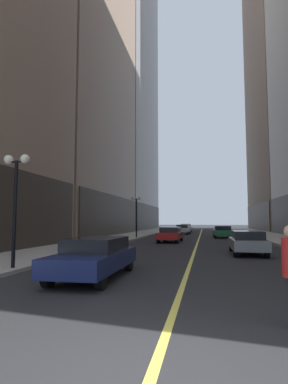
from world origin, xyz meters
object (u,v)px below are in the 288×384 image
(street_lamp_left_near, at_px, (16,185))
(car_navy, at_px, (95,256))
(street_lamp_left_far, at_px, (136,208))
(car_silver, at_px, (186,228))
(car_white, at_px, (183,229))
(car_red, at_px, (170,234))
(car_grey, at_px, (247,242))
(car_green, at_px, (222,231))

(street_lamp_left_near, bearing_deg, car_navy, -10.01)
(car_navy, distance_m, street_lamp_left_far, 22.70)
(car_silver, height_order, street_lamp_left_near, street_lamp_left_near)
(car_white, bearing_deg, car_navy, -90.93)
(car_red, height_order, street_lamp_left_near, street_lamp_left_near)
(car_grey, xyz_separation_m, car_white, (-5.40, 26.00, -0.00))
(car_red, distance_m, street_lamp_left_far, 6.48)
(car_navy, relative_size, street_lamp_left_near, 1.08)
(car_red, bearing_deg, car_navy, -91.92)
(car_silver, bearing_deg, car_grey, -81.05)
(car_green, xyz_separation_m, car_white, (-4.92, 8.57, -0.00))
(car_green, distance_m, car_silver, 18.26)
(car_navy, relative_size, street_lamp_left_far, 1.08)
(street_lamp_left_near, distance_m, street_lamp_left_far, 21.69)
(car_grey, relative_size, car_silver, 1.10)
(car_green, relative_size, street_lamp_left_far, 1.02)
(car_green, distance_m, street_lamp_left_near, 27.03)
(car_green, distance_m, street_lamp_left_far, 9.98)
(car_red, xyz_separation_m, street_lamp_left_near, (-4.03, -17.30, 2.54))
(car_navy, xyz_separation_m, car_silver, (0.45, 43.55, -0.00))
(car_white, distance_m, street_lamp_left_near, 34.29)
(car_silver, bearing_deg, street_lamp_left_near, -95.17)
(car_navy, relative_size, car_white, 1.08)
(car_grey, bearing_deg, street_lamp_left_near, -139.72)
(car_navy, height_order, car_white, same)
(car_navy, xyz_separation_m, street_lamp_left_far, (-3.43, 22.30, 2.54))
(car_silver, xyz_separation_m, street_lamp_left_far, (-3.88, -21.25, 2.54))
(car_silver, relative_size, street_lamp_left_far, 0.94)
(car_grey, bearing_deg, street_lamp_left_far, 124.39)
(car_navy, xyz_separation_m, car_red, (0.60, 17.91, -0.00))
(car_grey, xyz_separation_m, street_lamp_left_near, (-9.40, -7.96, 2.54))
(street_lamp_left_near, relative_size, street_lamp_left_far, 1.00)
(car_white, relative_size, street_lamp_left_far, 1.00)
(car_red, relative_size, car_white, 1.04)
(car_white, height_order, street_lamp_left_far, street_lamp_left_far)
(car_red, relative_size, street_lamp_left_near, 1.03)
(car_white, relative_size, street_lamp_left_near, 1.00)
(car_white, distance_m, car_silver, 8.98)
(car_grey, distance_m, car_green, 17.43)
(car_grey, distance_m, car_white, 26.56)
(car_grey, bearing_deg, car_white, 101.73)
(car_grey, height_order, car_green, same)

